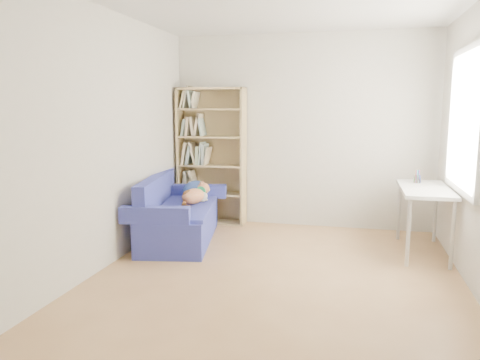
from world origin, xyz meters
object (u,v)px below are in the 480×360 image
Objects in this scene: bookshelf at (212,162)px; desk at (425,195)px; sofa at (179,215)px; pen_cup at (417,178)px.

bookshelf is 1.66× the size of desk.
sofa is 0.92× the size of bookshelf.
pen_cup is at bearing 98.93° from desk.
sofa is 1.53× the size of desk.
pen_cup reaches higher than desk.
pen_cup reaches higher than sofa.
bookshelf reaches higher than pen_cup.
desk is 0.34m from pen_cup.
desk is (2.85, 0.14, 0.36)m from sofa.
bookshelf is at bearing 70.42° from sofa.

